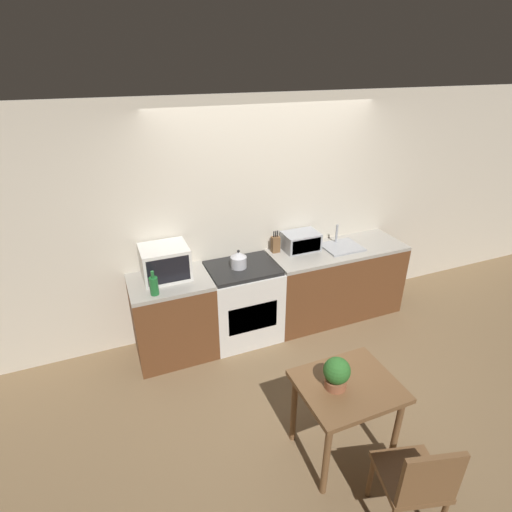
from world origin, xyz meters
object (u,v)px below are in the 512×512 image
dining_table (347,396)px  dining_chair (417,481)px  stove_range (243,302)px  toaster_oven (301,241)px  kettle (239,260)px  microwave (165,262)px  bottle (154,285)px

dining_table → dining_chair: size_ratio=0.86×
stove_range → toaster_oven: (0.78, 0.14, 0.56)m
kettle → dining_chair: (0.32, -2.42, -0.51)m
kettle → dining_chair: kettle is taller
microwave → dining_chair: 2.79m
microwave → dining_table: microwave is taller
microwave → toaster_oven: size_ratio=1.14×
kettle → dining_chair: 2.49m
toaster_oven → dining_chair: bearing=-101.0°
kettle → dining_table: bearing=-82.4°
stove_range → toaster_oven: toaster_oven is taller
stove_range → dining_chair: bearing=-83.4°
kettle → dining_chair: size_ratio=0.24×
dining_table → dining_chair: 0.70m
bottle → dining_table: (1.15, -1.53, -0.39)m
kettle → dining_table: size_ratio=0.28×
dining_chair → kettle: bearing=112.4°
dining_table → dining_chair: bearing=-82.5°
toaster_oven → kettle: bearing=-170.1°
bottle → microwave: bearing=60.8°
kettle → toaster_oven: size_ratio=0.50×
stove_range → dining_table: bearing=-83.7°
microwave → dining_table: size_ratio=0.63×
bottle → dining_chair: 2.59m
stove_range → microwave: bearing=173.6°
stove_range → dining_chair: (0.28, -2.42, 0.04)m
microwave → bottle: 0.35m
bottle → dining_chair: size_ratio=0.29×
kettle → microwave: bearing=173.4°
stove_range → microwave: (-0.79, 0.09, 0.62)m
stove_range → bottle: size_ratio=3.64×
stove_range → dining_table: 1.76m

